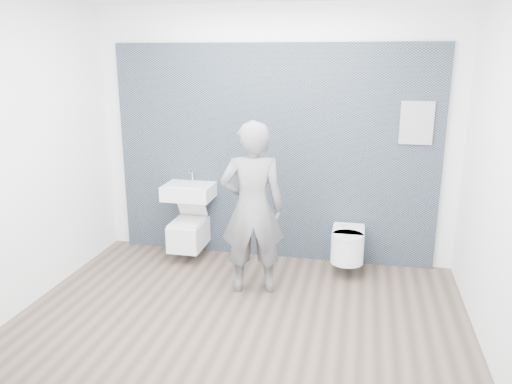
% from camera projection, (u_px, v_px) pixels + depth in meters
% --- Properties ---
extents(ground, '(4.00, 4.00, 0.00)m').
position_uv_depth(ground, '(242.00, 316.00, 4.49)').
color(ground, brown).
rests_on(ground, ground).
extents(room_shell, '(4.00, 4.00, 4.00)m').
position_uv_depth(room_shell, '(240.00, 123.00, 4.03)').
color(room_shell, white).
rests_on(room_shell, ground).
extents(tile_wall, '(3.60, 0.06, 2.40)m').
position_uv_depth(tile_wall, '(272.00, 255.00, 5.87)').
color(tile_wall, black).
rests_on(tile_wall, ground).
extents(washbasin, '(0.55, 0.41, 0.41)m').
position_uv_depth(washbasin, '(189.00, 191.00, 5.63)').
color(washbasin, white).
rests_on(washbasin, ground).
extents(toilet_square, '(0.35, 0.51, 0.65)m').
position_uv_depth(toilet_square, '(189.00, 232.00, 5.71)').
color(toilet_square, white).
rests_on(toilet_square, ground).
extents(toilet_rounded, '(0.34, 0.58, 0.32)m').
position_uv_depth(toilet_rounded, '(348.00, 245.00, 5.30)').
color(toilet_rounded, white).
rests_on(toilet_rounded, ground).
extents(info_placard, '(0.33, 0.03, 0.44)m').
position_uv_depth(info_placard, '(404.00, 267.00, 5.52)').
color(info_placard, silver).
rests_on(info_placard, ground).
extents(visitor, '(0.70, 0.54, 1.70)m').
position_uv_depth(visitor, '(252.00, 209.00, 4.78)').
color(visitor, gray).
rests_on(visitor, ground).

